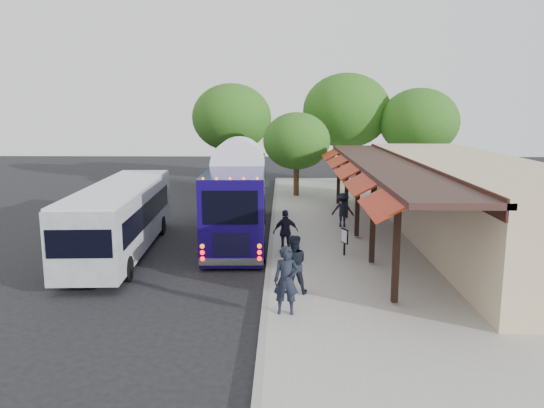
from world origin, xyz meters
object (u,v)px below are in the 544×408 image
(ped_a, at_px, (286,281))
(sign_board, at_px, (345,237))
(coach_bus, at_px, (239,194))
(ped_b, at_px, (293,264))
(ped_d, at_px, (343,210))
(city_bus, at_px, (121,216))
(ped_c, at_px, (286,232))

(ped_a, xyz_separation_m, sign_board, (2.27, 5.91, -0.24))
(coach_bus, bearing_deg, ped_b, -75.58)
(ped_d, relative_size, sign_board, 1.56)
(city_bus, bearing_deg, ped_d, 21.56)
(sign_board, bearing_deg, ped_d, 60.81)
(city_bus, bearing_deg, ped_a, -48.55)
(city_bus, xyz_separation_m, ped_c, (6.56, -0.46, -0.52))
(city_bus, bearing_deg, ped_c, -7.16)
(ped_b, xyz_separation_m, ped_d, (2.53, 9.26, -0.09))
(ped_a, height_order, sign_board, ped_a)
(coach_bus, distance_m, city_bus, 5.38)
(ped_b, distance_m, ped_c, 4.53)
(city_bus, bearing_deg, ped_b, -39.48)
(ped_a, relative_size, sign_board, 1.81)
(ped_a, distance_m, ped_b, 1.68)
(ped_c, bearing_deg, sign_board, 156.78)
(ped_a, distance_m, sign_board, 6.34)
(city_bus, height_order, ped_d, city_bus)
(ped_a, height_order, ped_c, ped_a)
(coach_bus, xyz_separation_m, ped_b, (2.32, -7.98, -0.84))
(coach_bus, relative_size, ped_c, 6.49)
(ped_b, height_order, ped_d, ped_b)
(coach_bus, height_order, ped_d, coach_bus)
(ped_b, xyz_separation_m, ped_c, (-0.21, 4.52, -0.05))
(ped_c, bearing_deg, ped_d, -136.41)
(ped_d, bearing_deg, ped_b, 84.67)
(ped_a, distance_m, ped_c, 6.19)
(ped_b, bearing_deg, ped_d, -110.23)
(ped_d, bearing_deg, city_bus, 34.64)
(coach_bus, height_order, sign_board, coach_bus)
(coach_bus, relative_size, sign_board, 10.66)
(coach_bus, distance_m, ped_d, 5.10)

